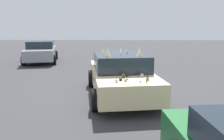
{
  "coord_description": "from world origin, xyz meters",
  "views": [
    {
      "loc": [
        -8.02,
        0.14,
        2.42
      ],
      "look_at": [
        0.0,
        0.3,
        0.9
      ],
      "focal_mm": 38.76,
      "sensor_mm": 36.0,
      "label": 1
    }
  ],
  "objects": [
    {
      "name": "parked_sedan_near_left",
      "position": [
        7.5,
        5.08,
        0.69
      ],
      "size": [
        4.17,
        2.58,
        1.37
      ],
      "rotation": [
        0.0,
        0.0,
        3.34
      ],
      "color": "gray",
      "rests_on": "ground"
    },
    {
      "name": "ground_plane",
      "position": [
        0.0,
        0.0,
        0.0
      ],
      "size": [
        60.0,
        60.0,
        0.0
      ],
      "primitive_type": "plane",
      "color": "#38383A"
    },
    {
      "name": "art_car_decorated",
      "position": [
        0.03,
        0.0,
        0.74
      ],
      "size": [
        4.69,
        2.59,
        1.71
      ],
      "rotation": [
        0.0,
        0.0,
        3.29
      ],
      "color": "beige",
      "rests_on": "ground"
    }
  ]
}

